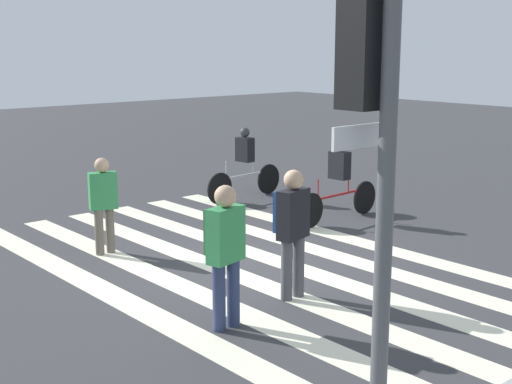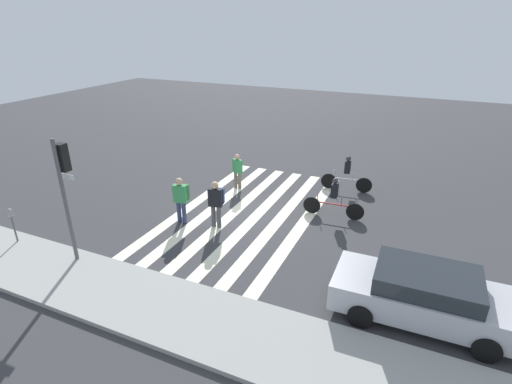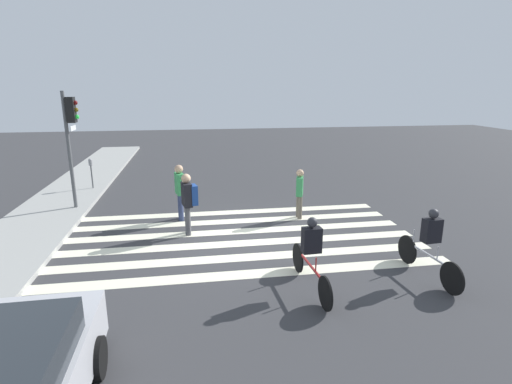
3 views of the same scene
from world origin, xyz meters
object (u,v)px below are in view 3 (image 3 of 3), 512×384
parking_meter (91,167)px  cyclist_far_lane (430,242)px  pedestrian_child_with_backpack (188,199)px  traffic_light (71,129)px  pedestrian_adult_tall_backpack (181,188)px  cyclist_near_curb (311,252)px  pedestrian_adult_yellow_jacket (300,191)px

parking_meter → cyclist_far_lane: size_ratio=0.61×
pedestrian_child_with_backpack → cyclist_far_lane: (-3.68, -5.41, -0.20)m
traffic_light → pedestrian_child_with_backpack: bearing=-127.4°
parking_meter → pedestrian_adult_tall_backpack: bearing=-138.8°
traffic_light → cyclist_near_curb: (-6.71, -6.42, -2.02)m
parking_meter → cyclist_far_lane: (-9.35, -9.40, -0.16)m
pedestrian_adult_yellow_jacket → pedestrian_adult_tall_backpack: pedestrian_adult_tall_backpack is taller
cyclist_far_lane → pedestrian_adult_yellow_jacket: bearing=16.4°
traffic_light → pedestrian_adult_yellow_jacket: traffic_light is taller
parking_meter → pedestrian_adult_yellow_jacket: bearing=-122.0°
pedestrian_adult_yellow_jacket → cyclist_far_lane: (-4.61, -1.80, -0.06)m
pedestrian_adult_tall_backpack → pedestrian_child_with_backpack: 1.40m
pedestrian_adult_yellow_jacket → pedestrian_child_with_backpack: size_ratio=0.90×
pedestrian_child_with_backpack → cyclist_near_curb: (-3.78, -2.59, -0.20)m
traffic_light → cyclist_far_lane: 11.54m
pedestrian_adult_yellow_jacket → cyclist_near_curb: size_ratio=0.69×
traffic_light → pedestrian_adult_tall_backpack: bearing=-113.4°
parking_meter → pedestrian_child_with_backpack: (-5.68, -4.00, 0.04)m
parking_meter → cyclist_near_curb: 11.52m
traffic_light → cyclist_near_curb: traffic_light is taller
pedestrian_adult_tall_backpack → pedestrian_child_with_backpack: pedestrian_adult_tall_backpack is taller
traffic_light → pedestrian_adult_tall_backpack: traffic_light is taller
pedestrian_adult_tall_backpack → cyclist_near_curb: pedestrian_adult_tall_backpack is taller
cyclist_near_curb → cyclist_far_lane: bearing=-91.3°
parking_meter → pedestrian_child_with_backpack: bearing=-144.8°
pedestrian_adult_tall_backpack → cyclist_far_lane: pedestrian_adult_tall_backpack is taller
cyclist_far_lane → cyclist_near_curb: 2.82m
traffic_light → pedestrian_child_with_backpack: traffic_light is taller
pedestrian_adult_yellow_jacket → traffic_light: bearing=93.4°
pedestrian_adult_yellow_jacket → pedestrian_adult_tall_backpack: (0.44, 3.84, 0.14)m
parking_meter → pedestrian_adult_yellow_jacket: 8.96m
parking_meter → pedestrian_child_with_backpack: pedestrian_child_with_backpack is taller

